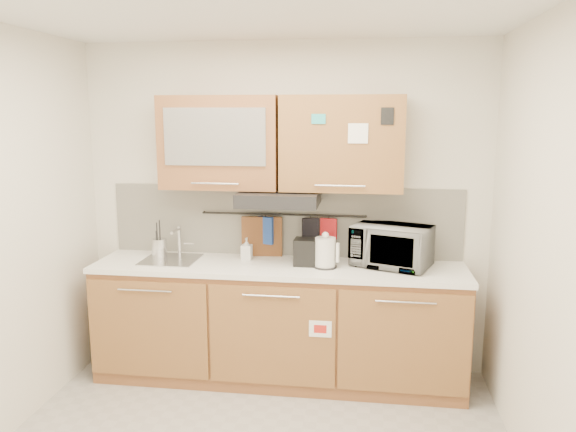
% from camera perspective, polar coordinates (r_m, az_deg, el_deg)
% --- Properties ---
extents(ceiling, '(3.20, 3.20, 0.00)m').
position_cam_1_polar(ceiling, '(2.99, -4.92, 20.94)').
color(ceiling, white).
rests_on(ceiling, wall_back).
extents(wall_back, '(3.20, 0.00, 3.20)m').
position_cam_1_polar(wall_back, '(4.48, -0.41, 0.77)').
color(wall_back, silver).
rests_on(wall_back, ground).
extents(wall_right, '(0.00, 3.00, 3.00)m').
position_cam_1_polar(wall_right, '(3.12, 25.66, -4.60)').
color(wall_right, silver).
rests_on(wall_right, ground).
extents(base_cabinet, '(2.80, 0.64, 0.88)m').
position_cam_1_polar(base_cabinet, '(4.43, -0.99, -11.39)').
color(base_cabinet, brown).
rests_on(base_cabinet, floor).
extents(countertop, '(2.82, 0.62, 0.04)m').
position_cam_1_polar(countertop, '(4.27, -1.01, -5.23)').
color(countertop, white).
rests_on(countertop, base_cabinet).
extents(backsplash, '(2.80, 0.02, 0.56)m').
position_cam_1_polar(backsplash, '(4.49, -0.43, -0.51)').
color(backsplash, silver).
rests_on(backsplash, countertop).
extents(upper_cabinets, '(1.82, 0.37, 0.70)m').
position_cam_1_polar(upper_cabinets, '(4.25, -0.84, 7.44)').
color(upper_cabinets, brown).
rests_on(upper_cabinets, wall_back).
extents(range_hood, '(0.60, 0.46, 0.10)m').
position_cam_1_polar(range_hood, '(4.22, -0.91, 1.81)').
color(range_hood, black).
rests_on(range_hood, upper_cabinets).
extents(sink, '(0.42, 0.40, 0.26)m').
position_cam_1_polar(sink, '(4.49, -11.78, -4.35)').
color(sink, silver).
rests_on(sink, countertop).
extents(utensil_rail, '(1.30, 0.02, 0.02)m').
position_cam_1_polar(utensil_rail, '(4.44, -0.51, 0.15)').
color(utensil_rail, black).
rests_on(utensil_rail, backsplash).
extents(utensil_crock, '(0.12, 0.12, 0.30)m').
position_cam_1_polar(utensil_crock, '(4.59, -12.93, -3.14)').
color(utensil_crock, silver).
rests_on(utensil_crock, countertop).
extents(kettle, '(0.20, 0.19, 0.27)m').
position_cam_1_polar(kettle, '(4.17, 3.82, -3.81)').
color(kettle, silver).
rests_on(kettle, countertop).
extents(toaster, '(0.27, 0.16, 0.20)m').
position_cam_1_polar(toaster, '(4.23, 2.44, -3.66)').
color(toaster, black).
rests_on(toaster, countertop).
extents(microwave, '(0.65, 0.55, 0.31)m').
position_cam_1_polar(microwave, '(4.26, 10.47, -3.01)').
color(microwave, '#999999').
rests_on(microwave, countertop).
extents(soap_bottle, '(0.08, 0.08, 0.17)m').
position_cam_1_polar(soap_bottle, '(4.40, -4.23, -3.33)').
color(soap_bottle, '#999999').
rests_on(soap_bottle, countertop).
extents(cutting_board, '(0.32, 0.05, 0.40)m').
position_cam_1_polar(cutting_board, '(4.50, -2.67, -2.59)').
color(cutting_board, brown).
rests_on(cutting_board, utensil_rail).
extents(oven_mitt, '(0.13, 0.07, 0.22)m').
position_cam_1_polar(oven_mitt, '(4.47, -2.32, -1.47)').
color(oven_mitt, '#204195').
rests_on(oven_mitt, utensil_rail).
extents(dark_pouch, '(0.14, 0.09, 0.21)m').
position_cam_1_polar(dark_pouch, '(4.42, 2.28, -1.52)').
color(dark_pouch, black).
rests_on(dark_pouch, utensil_rail).
extents(pot_holder, '(0.13, 0.05, 0.16)m').
position_cam_1_polar(pot_holder, '(4.40, 4.14, -1.29)').
color(pot_holder, red).
rests_on(pot_holder, utensil_rail).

